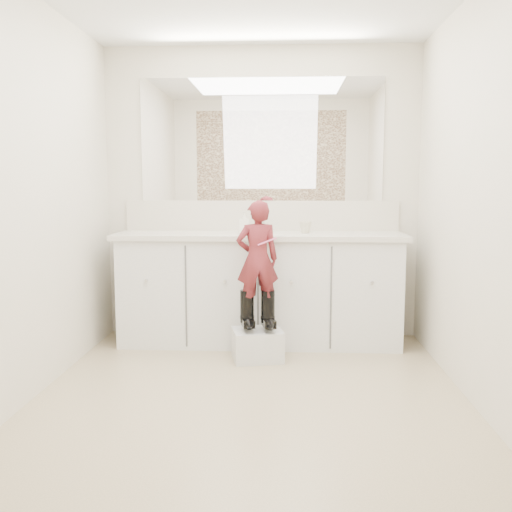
{
  "coord_description": "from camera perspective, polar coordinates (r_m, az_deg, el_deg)",
  "views": [
    {
      "loc": [
        0.21,
        -3.29,
        1.27
      ],
      "look_at": [
        -0.01,
        0.86,
        0.75
      ],
      "focal_mm": 40.0,
      "sensor_mm": 36.0,
      "label": 1
    }
  ],
  "objects": [
    {
      "name": "mirror",
      "position": [
        4.79,
        0.53,
        11.54
      ],
      "size": [
        2.0,
        0.02,
        1.0
      ],
      "primitive_type": "cube",
      "color": "white",
      "rests_on": "wall_back"
    },
    {
      "name": "wall_left",
      "position": [
        3.62,
        -21.72,
        5.5
      ],
      "size": [
        0.0,
        3.0,
        3.0
      ],
      "primitive_type": "plane",
      "rotation": [
        1.57,
        0.0,
        1.57
      ],
      "color": "beige",
      "rests_on": "floor"
    },
    {
      "name": "vanity_cabinet",
      "position": [
        4.6,
        0.37,
        -3.48
      ],
      "size": [
        2.2,
        0.55,
        0.85
      ],
      "primitive_type": "cube",
      "color": "silver",
      "rests_on": "floor"
    },
    {
      "name": "cup",
      "position": [
        4.55,
        4.96,
        2.89
      ],
      "size": [
        0.12,
        0.12,
        0.09
      ],
      "primitive_type": "imported",
      "rotation": [
        0.0,
        0.0,
        -0.17
      ],
      "color": "beige",
      "rests_on": "countertop"
    },
    {
      "name": "soap_bottle",
      "position": [
        4.51,
        -1.19,
        3.37
      ],
      "size": [
        0.08,
        0.08,
        0.17
      ],
      "primitive_type": "imported",
      "rotation": [
        0.0,
        0.0,
        0.05
      ],
      "color": "white",
      "rests_on": "countertop"
    },
    {
      "name": "toddler",
      "position": [
        4.08,
        0.14,
        -0.31
      ],
      "size": [
        0.34,
        0.26,
        0.84
      ],
      "primitive_type": "imported",
      "rotation": [
        0.0,
        0.0,
        3.36
      ],
      "color": "#B1363E",
      "rests_on": "step_stool"
    },
    {
      "name": "countertop",
      "position": [
        4.52,
        0.36,
        2.04
      ],
      "size": [
        2.28,
        0.58,
        0.04
      ],
      "primitive_type": "cube",
      "color": "beige",
      "rests_on": "vanity_cabinet"
    },
    {
      "name": "dot_panel",
      "position": [
        1.85,
        -3.67,
        18.94
      ],
      "size": [
        2.0,
        0.01,
        1.2
      ],
      "primitive_type": "cube",
      "color": "#472819",
      "rests_on": "wall_front"
    },
    {
      "name": "toothbrush",
      "position": [
        4.02,
        1.11,
        1.46
      ],
      "size": [
        0.14,
        0.04,
        0.06
      ],
      "primitive_type": "cylinder",
      "rotation": [
        0.0,
        1.22,
        0.21
      ],
      "color": "pink",
      "rests_on": "toddler"
    },
    {
      "name": "faucet",
      "position": [
        4.68,
        0.46,
        3.07
      ],
      "size": [
        0.08,
        0.08,
        0.1
      ],
      "primitive_type": "cylinder",
      "color": "silver",
      "rests_on": "countertop"
    },
    {
      "name": "wall_back",
      "position": [
        4.79,
        0.53,
        6.28
      ],
      "size": [
        2.6,
        0.0,
        2.6
      ],
      "primitive_type": "plane",
      "rotation": [
        1.57,
        0.0,
        0.0
      ],
      "color": "beige",
      "rests_on": "floor"
    },
    {
      "name": "boot_left",
      "position": [
        4.15,
        -0.9,
        -5.43
      ],
      "size": [
        0.15,
        0.21,
        0.29
      ],
      "primitive_type": null,
      "rotation": [
        0.0,
        0.0,
        0.21
      ],
      "color": "black",
      "rests_on": "step_stool"
    },
    {
      "name": "step_stool",
      "position": [
        4.21,
        0.14,
        -8.87
      ],
      "size": [
        0.4,
        0.36,
        0.22
      ],
      "primitive_type": "cube",
      "rotation": [
        0.0,
        0.0,
        0.21
      ],
      "color": "silver",
      "rests_on": "floor"
    },
    {
      "name": "backsplash",
      "position": [
        4.78,
        0.52,
        4.06
      ],
      "size": [
        2.28,
        0.03,
        0.25
      ],
      "primitive_type": "cube",
      "color": "beige",
      "rests_on": "countertop"
    },
    {
      "name": "wall_front",
      "position": [
        1.8,
        -3.6,
        4.85
      ],
      "size": [
        2.6,
        0.0,
        2.6
      ],
      "primitive_type": "plane",
      "rotation": [
        -1.57,
        0.0,
        0.0
      ],
      "color": "beige",
      "rests_on": "floor"
    },
    {
      "name": "floor",
      "position": [
        3.53,
        -0.57,
        -13.97
      ],
      "size": [
        3.0,
        3.0,
        0.0
      ],
      "primitive_type": "plane",
      "color": "#938660",
      "rests_on": "ground"
    },
    {
      "name": "wall_right",
      "position": [
        3.47,
        21.49,
        5.46
      ],
      "size": [
        0.0,
        3.0,
        3.0
      ],
      "primitive_type": "plane",
      "rotation": [
        1.57,
        0.0,
        -1.57
      ],
      "color": "beige",
      "rests_on": "floor"
    },
    {
      "name": "boot_right",
      "position": [
        4.14,
        1.18,
        -5.45
      ],
      "size": [
        0.15,
        0.21,
        0.29
      ],
      "primitive_type": null,
      "rotation": [
        0.0,
        0.0,
        0.21
      ],
      "color": "black",
      "rests_on": "step_stool"
    }
  ]
}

